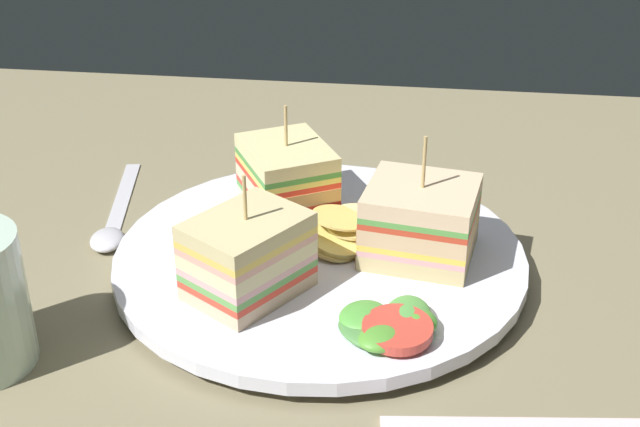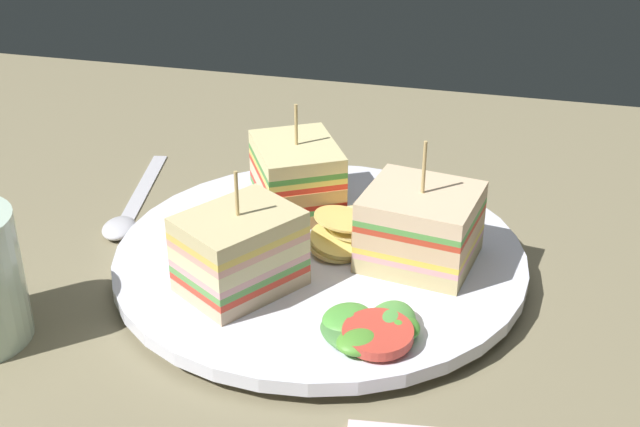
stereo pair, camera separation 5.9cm
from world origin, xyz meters
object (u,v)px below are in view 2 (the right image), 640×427
object	(u,v)px
sandwich_wedge_0	(240,252)
sandwich_wedge_2	(297,177)
chip_pile	(345,232)
sandwich_wedge_1	(419,227)
spoon	(127,215)
plate	(320,260)

from	to	relation	value
sandwich_wedge_0	sandwich_wedge_2	bearing A→B (deg)	30.83
chip_pile	sandwich_wedge_0	bearing A→B (deg)	-128.39
sandwich_wedge_0	chip_pile	world-z (taller)	sandwich_wedge_0
sandwich_wedge_0	sandwich_wedge_1	world-z (taller)	sandwich_wedge_1
sandwich_wedge_1	sandwich_wedge_2	distance (cm)	11.41
sandwich_wedge_2	chip_pile	size ratio (longest dim) A/B	1.35
chip_pile	spoon	size ratio (longest dim) A/B	0.43
plate	spoon	xyz separation A→B (cm)	(-16.60, 3.98, -0.67)
sandwich_wedge_1	sandwich_wedge_0	bearing A→B (deg)	39.16
sandwich_wedge_0	spoon	world-z (taller)	sandwich_wedge_0
sandwich_wedge_0	sandwich_wedge_2	distance (cm)	11.57
sandwich_wedge_0	spoon	xyz separation A→B (cm)	(-12.75, 9.58, -4.01)
spoon	sandwich_wedge_2	bearing A→B (deg)	87.98
plate	chip_pile	bearing A→B (deg)	37.71
sandwich_wedge_0	sandwich_wedge_2	size ratio (longest dim) A/B	0.99
spoon	sandwich_wedge_1	bearing A→B (deg)	71.13
sandwich_wedge_0	spoon	distance (cm)	16.44
sandwich_wedge_2	chip_pile	xyz separation A→B (cm)	(4.76, -4.80, -1.52)
sandwich_wedge_1	spoon	bearing A→B (deg)	0.81
sandwich_wedge_0	chip_pile	size ratio (longest dim) A/B	1.34
sandwich_wedge_1	spoon	size ratio (longest dim) A/B	0.56
plate	sandwich_wedge_2	size ratio (longest dim) A/B	3.12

